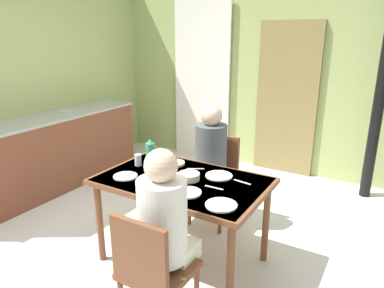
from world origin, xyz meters
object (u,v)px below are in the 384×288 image
person_far_diner (210,150)px  water_bottle_green_near (150,157)px  chair_near_diner (152,270)px  chair_far_diner (216,174)px  serving_bowl_center (189,176)px  dining_table (182,188)px  person_near_diner (164,217)px  kitchen_counter (47,153)px  water_bottle_green_far (167,172)px

person_far_diner → water_bottle_green_near: (-0.21, -0.66, 0.10)m
chair_near_diner → water_bottle_green_near: water_bottle_green_near is taller
chair_far_diner → water_bottle_green_near: (-0.21, -0.79, 0.38)m
chair_far_diner → serving_bowl_center: size_ratio=5.12×
dining_table → person_far_diner: bearing=97.8°
person_far_diner → person_near_diner: bearing=105.6°
kitchen_counter → chair_near_diner: bearing=-25.4°
water_bottle_green_near → person_far_diner: bearing=72.6°
chair_near_diner → serving_bowl_center: 0.86m
person_near_diner → water_bottle_green_near: 0.83m
chair_near_diner → water_bottle_green_far: bearing=116.1°
serving_bowl_center → kitchen_counter: bearing=170.2°
dining_table → serving_bowl_center: size_ratio=7.78×
chair_far_diner → dining_table: bearing=96.4°
serving_bowl_center → dining_table: bearing=-164.1°
water_bottle_green_near → kitchen_counter: bearing=167.4°
person_near_diner → chair_near_diner: bearing=-90.0°
kitchen_counter → water_bottle_green_near: (1.90, -0.42, 0.43)m
kitchen_counter → chair_far_diner: (2.11, 0.37, 0.05)m
dining_table → serving_bowl_center: (0.05, 0.01, 0.11)m
kitchen_counter → water_bottle_green_far: 2.29m
kitchen_counter → dining_table: (2.20, -0.40, 0.21)m
water_bottle_green_far → serving_bowl_center: size_ratio=1.54×
kitchen_counter → person_near_diner: size_ratio=3.28×
kitchen_counter → water_bottle_green_near: size_ratio=8.67×
kitchen_counter → serving_bowl_center: bearing=-9.8°
person_near_diner → water_bottle_green_near: bearing=132.5°
water_bottle_green_far → dining_table: bearing=84.0°
person_far_diner → water_bottle_green_far: person_far_diner is taller
chair_near_diner → water_bottle_green_near: bearing=126.9°
kitchen_counter → person_far_diner: bearing=6.3°
kitchen_counter → water_bottle_green_far: bearing=-15.0°
dining_table → person_far_diner: 0.65m
dining_table → chair_far_diner: chair_far_diner is taller
person_near_diner → water_bottle_green_far: 0.54m
chair_far_diner → serving_bowl_center: (0.14, -0.75, 0.27)m
kitchen_counter → chair_near_diner: kitchen_counter is taller
person_far_diner → serving_bowl_center: bearing=102.6°
kitchen_counter → water_bottle_green_near: 2.00m
water_bottle_green_near → serving_bowl_center: water_bottle_green_near is taller
kitchen_counter → chair_far_diner: 2.14m
chair_near_diner → serving_bowl_center: bearing=105.4°
person_far_diner → serving_bowl_center: size_ratio=4.53×
chair_near_diner → water_bottle_green_far: 0.75m
dining_table → chair_near_diner: chair_near_diner is taller
chair_near_diner → water_bottle_green_near: 1.01m
serving_bowl_center → person_far_diner: bearing=102.6°
chair_far_diner → water_bottle_green_far: (0.07, -0.95, 0.37)m
chair_near_diner → serving_bowl_center: chair_near_diner is taller
chair_far_diner → chair_near_diner: bearing=103.0°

